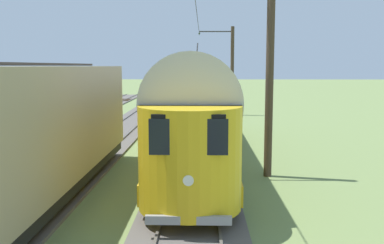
# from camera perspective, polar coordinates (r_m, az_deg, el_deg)

# --- Properties ---
(ground_plane) EXTENTS (220.00, 220.00, 0.00)m
(ground_plane) POSITION_cam_1_polar(r_m,az_deg,el_deg) (20.09, -19.78, -4.39)
(ground_plane) COLOR olive
(track_streetcar_siding) EXTENTS (2.80, 80.00, 0.18)m
(track_streetcar_siding) POSITION_cam_1_polar(r_m,az_deg,el_deg) (19.04, 0.48, -4.42)
(track_streetcar_siding) COLOR #56514C
(track_streetcar_siding) RESTS_ON ground
(track_adjacent_siding) EXTENTS (2.80, 80.00, 0.18)m
(track_adjacent_siding) POSITION_cam_1_polar(r_m,az_deg,el_deg) (19.66, -13.15, -4.24)
(track_adjacent_siding) COLOR #56514C
(track_adjacent_siding) RESTS_ON ground
(vintage_streetcar) EXTENTS (2.65, 18.15, 5.07)m
(vintage_streetcar) POSITION_cam_1_polar(r_m,az_deg,el_deg) (18.39, 0.47, 2.13)
(vintage_streetcar) COLOR gold
(vintage_streetcar) RESTS_ON ground
(coach_adjacent) EXTENTS (2.96, 12.66, 3.85)m
(coach_adjacent) POSITION_cam_1_polar(r_m,az_deg,el_deg) (13.42, -20.16, -0.70)
(coach_adjacent) COLOR tan
(coach_adjacent) RESTS_ON ground
(catenary_pole_foreground) EXTENTS (2.87, 0.28, 7.05)m
(catenary_pole_foreground) POSITION_cam_1_polar(r_m,az_deg,el_deg) (35.22, 5.16, 6.92)
(catenary_pole_foreground) COLOR #423323
(catenary_pole_foreground) RESTS_ON ground
(catenary_pole_mid_near) EXTENTS (2.87, 0.28, 7.05)m
(catenary_pole_mid_near) POSITION_cam_1_polar(r_m,az_deg,el_deg) (15.53, 9.85, 6.31)
(catenary_pole_mid_near) COLOR #423323
(catenary_pole_mid_near) RESTS_ON ground
(switch_stand) EXTENTS (0.50, 0.30, 1.24)m
(switch_stand) POSITION_cam_1_polar(r_m,az_deg,el_deg) (31.68, 3.78, 1.48)
(switch_stand) COLOR black
(switch_stand) RESTS_ON ground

